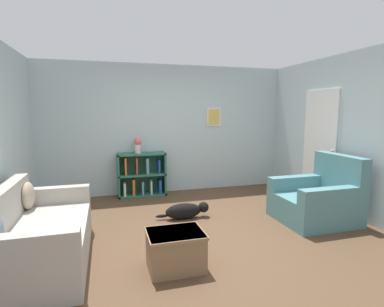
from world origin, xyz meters
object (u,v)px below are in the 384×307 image
(bookshelf, at_px, (142,175))
(coffee_table, at_px, (175,249))
(couch, at_px, (37,237))
(recliner_chair, at_px, (318,199))
(dog, at_px, (186,211))
(vase, at_px, (138,144))

(bookshelf, xyz_separation_m, coffee_table, (0.01, -2.93, -0.19))
(couch, height_order, coffee_table, couch)
(couch, distance_m, coffee_table, 1.52)
(recliner_chair, relative_size, coffee_table, 1.78)
(coffee_table, bearing_deg, recliner_chair, 17.82)
(bookshelf, bearing_deg, dog, -71.51)
(dog, distance_m, vase, 1.84)
(recliner_chair, height_order, dog, recliner_chair)
(coffee_table, xyz_separation_m, dog, (0.50, 1.42, -0.09))
(couch, xyz_separation_m, recliner_chair, (3.86, 0.27, 0.02))
(bookshelf, height_order, recliner_chair, recliner_chair)
(recliner_chair, relative_size, vase, 3.43)
(coffee_table, distance_m, dog, 1.51)
(bookshelf, bearing_deg, vase, -163.24)
(bookshelf, height_order, coffee_table, bookshelf)
(couch, xyz_separation_m, dog, (1.93, 0.92, -0.19))
(coffee_table, distance_m, vase, 3.03)
(coffee_table, bearing_deg, couch, 160.48)
(dog, bearing_deg, recliner_chair, -18.35)
(dog, bearing_deg, coffee_table, -109.21)
(bookshelf, height_order, vase, vase)
(bookshelf, distance_m, vase, 0.63)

